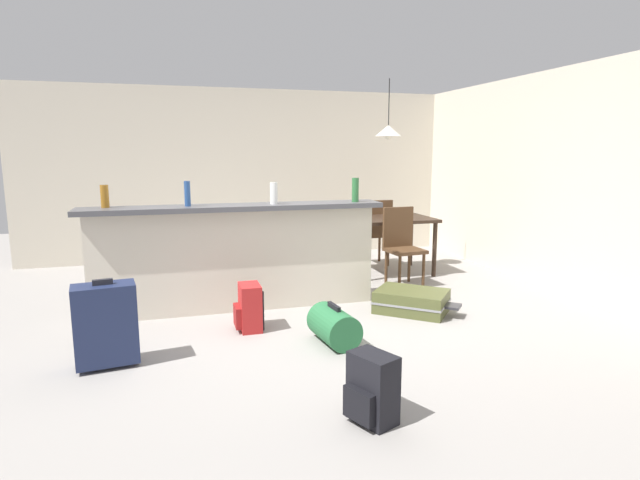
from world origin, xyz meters
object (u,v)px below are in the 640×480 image
object	(u,v)px
bottle_blue	(187,194)
bottle_green	(355,190)
suitcase_flat_olive	(412,301)
backpack_red	(249,308)
bottle_white	(274,193)
bottle_amber	(105,196)
duffel_bag_green	(334,326)
dining_chair_near_partition	(402,242)
suitcase_upright_navy	(106,324)
backpack_black	(372,390)
dining_chair_far_side	(376,229)
pendant_lamp	(388,131)
dining_table	(389,225)

from	to	relation	value
bottle_blue	bottle_green	size ratio (longest dim) A/B	0.97
suitcase_flat_olive	backpack_red	size ratio (longest dim) A/B	2.01
bottle_white	suitcase_flat_olive	distance (m)	1.75
backpack_red	bottle_white	bearing A→B (deg)	59.52
bottle_amber	duffel_bag_green	world-z (taller)	bottle_amber
dining_chair_near_partition	duffel_bag_green	bearing A→B (deg)	-130.01
bottle_blue	bottle_white	distance (m)	0.83
suitcase_upright_navy	backpack_black	size ratio (longest dim) A/B	1.60
bottle_blue	duffel_bag_green	size ratio (longest dim) A/B	0.47
dining_chair_far_side	suitcase_upright_navy	bearing A→B (deg)	-140.43
bottle_amber	bottle_blue	bearing A→B (deg)	-6.50
suitcase_upright_navy	backpack_red	distance (m)	1.25
duffel_bag_green	backpack_red	distance (m)	0.83
bottle_amber	pendant_lamp	bearing A→B (deg)	17.88
dining_table	backpack_black	bearing A→B (deg)	-114.99
dining_chair_near_partition	backpack_black	xyz separation A→B (m)	(-1.53, -2.89, -0.31)
dining_chair_near_partition	bottle_white	bearing A→B (deg)	-163.40
bottle_amber	backpack_black	size ratio (longest dim) A/B	0.51
bottle_amber	pendant_lamp	world-z (taller)	pendant_lamp
bottle_blue	suitcase_upright_navy	xyz separation A→B (m)	(-0.66, -1.13, -0.86)
bottle_white	pendant_lamp	distance (m)	2.20
duffel_bag_green	bottle_white	bearing A→B (deg)	103.40
bottle_green	dining_chair_near_partition	size ratio (longest dim) A/B	0.27
bottle_blue	dining_chair_far_side	bearing A→B (deg)	30.88
bottle_white	dining_chair_far_side	distance (m)	2.43
pendant_lamp	suitcase_upright_navy	size ratio (longest dim) A/B	1.14
dining_chair_far_side	suitcase_flat_olive	size ratio (longest dim) A/B	1.10
dining_chair_far_side	bottle_green	bearing A→B (deg)	-119.34
bottle_green	suitcase_flat_olive	xyz separation A→B (m)	(0.42, -0.52, -1.08)
bottle_white	duffel_bag_green	bearing A→B (deg)	-76.60
bottle_green	suitcase_flat_olive	world-z (taller)	bottle_green
bottle_amber	dining_chair_far_side	bearing A→B (deg)	23.67
dining_chair_near_partition	backpack_black	bearing A→B (deg)	-117.94
bottle_green	backpack_red	bearing A→B (deg)	-153.84
suitcase_upright_navy	backpack_red	xyz separation A→B (m)	(1.13, 0.50, -0.13)
backpack_black	bottle_white	bearing A→B (deg)	92.50
dining_chair_far_side	duffel_bag_green	bearing A→B (deg)	-118.57
bottle_blue	pendant_lamp	size ratio (longest dim) A/B	0.32
suitcase_flat_olive	bottle_blue	bearing A→B (deg)	165.35
pendant_lamp	backpack_black	bearing A→B (deg)	-114.46
bottle_white	pendant_lamp	bearing A→B (deg)	34.08
bottle_green	dining_chair_far_side	distance (m)	1.92
dining_table	backpack_black	size ratio (longest dim) A/B	2.62
backpack_black	suitcase_flat_olive	bearing A→B (deg)	57.77
bottle_white	backpack_red	bearing A→B (deg)	-120.48
bottle_amber	backpack_red	world-z (taller)	bottle_amber
backpack_black	bottle_amber	bearing A→B (deg)	123.90
bottle_blue	dining_chair_far_side	world-z (taller)	bottle_blue
suitcase_upright_navy	backpack_red	size ratio (longest dim) A/B	1.60
dining_chair_far_side	dining_table	bearing A→B (deg)	-91.61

